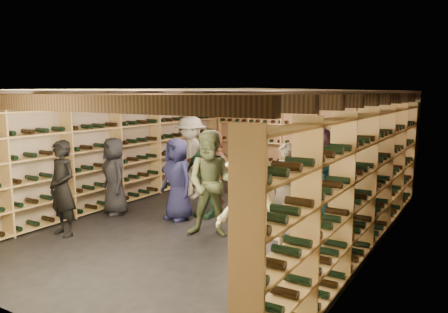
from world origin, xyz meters
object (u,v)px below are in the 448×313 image
crate_loose (305,195)px  person_2 (212,184)px  crate_stack_right (241,179)px  person_9 (191,157)px  person_8 (344,191)px  person_4 (323,208)px  person_1 (62,188)px  person_12 (309,174)px  person_6 (177,179)px  crate_stack_left (281,194)px  person_3 (250,212)px  person_0 (115,176)px  person_5 (212,166)px  person_7 (286,188)px  person_11 (318,179)px  person_10 (205,175)px

crate_loose → person_2: 3.33m
crate_stack_right → person_9: bearing=-127.4°
person_8 → person_4: bearing=-113.2°
person_1 → person_12: 4.47m
person_6 → person_9: 1.76m
crate_stack_left → person_3: 3.26m
crate_loose → person_8: bearing=-56.2°
person_6 → person_12: person_12 is taller
person_0 → person_12: size_ratio=0.94×
crate_stack_left → person_1: bearing=-127.2°
person_5 → person_9: 0.71m
person_3 → person_6: bearing=158.4°
person_2 → person_5: bearing=101.4°
crate_stack_right → person_7: (2.07, -2.16, 0.43)m
person_5 → person_11: person_11 is taller
person_11 → person_12: 0.97m
person_1 → person_10: person_10 is taller
crate_stack_left → person_9: bearing=180.0°
crate_stack_left → person_5: size_ratio=0.43×
crate_loose → person_12: 1.51m
person_0 → person_6: size_ratio=0.98×
crate_stack_right → person_8: person_8 is taller
person_7 → person_0: bearing=-151.4°
crate_stack_right → person_8: (3.02, -2.03, 0.46)m
person_4 → person_5: (-3.09, 1.90, 0.04)m
person_1 → crate_stack_right: bearing=83.0°
crate_loose → person_6: (-1.46, -2.77, 0.69)m
person_1 → person_10: 2.57m
person_4 → person_10: (-2.63, 0.95, 0.05)m
person_1 → person_8: (4.03, 2.22, 0.00)m
crate_loose → person_6: bearing=-117.8°
person_5 → person_8: person_8 is taller
person_1 → person_9: bearing=91.9°
person_0 → person_4: 4.25m
person_1 → person_4: person_1 is taller
crate_stack_left → person_2: size_ratio=0.39×
person_0 → person_5: (1.15, 1.73, 0.04)m
crate_loose → person_9: size_ratio=0.27×
person_5 → person_10: person_10 is taller
crate_stack_left → crate_loose: bearing=88.1°
person_10 → person_12: (1.65, 1.12, -0.01)m
person_5 → person_11: (2.58, -0.68, 0.10)m
crate_stack_right → person_9: (-0.76, -0.99, 0.58)m
person_2 → person_11: person_11 is taller
person_1 → person_8: bearing=35.2°
person_2 → person_5: (-1.19, 1.84, -0.09)m
person_9 → person_3: bearing=-37.0°
person_5 → person_7: bearing=-5.9°
person_3 → person_6: size_ratio=1.10×
person_9 → person_0: bearing=-96.5°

